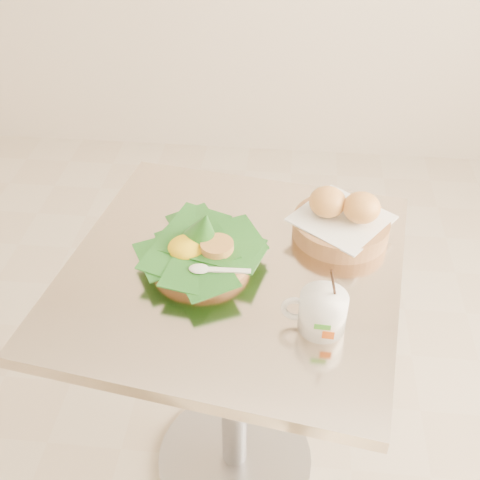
# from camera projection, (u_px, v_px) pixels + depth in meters

# --- Properties ---
(floor) EXTENTS (3.60, 3.60, 0.00)m
(floor) POSITION_uv_depth(u_px,v_px,m) (196.00, 456.00, 1.76)
(floor) COLOR beige
(floor) RESTS_ON ground
(cafe_table) EXTENTS (0.80, 0.80, 0.75)m
(cafe_table) POSITION_uv_depth(u_px,v_px,m) (234.00, 337.00, 1.42)
(cafe_table) COLOR gray
(cafe_table) RESTS_ON floor
(rice_basket) EXTENTS (0.26, 0.26, 0.13)m
(rice_basket) POSITION_uv_depth(u_px,v_px,m) (201.00, 247.00, 1.27)
(rice_basket) COLOR #B27F4C
(rice_basket) RESTS_ON cafe_table
(bread_basket) EXTENTS (0.26, 0.26, 0.11)m
(bread_basket) POSITION_uv_depth(u_px,v_px,m) (342.00, 220.00, 1.34)
(bread_basket) COLOR #B27F4C
(bread_basket) RESTS_ON cafe_table
(coffee_mug) EXTENTS (0.12, 0.09, 0.16)m
(coffee_mug) POSITION_uv_depth(u_px,v_px,m) (321.00, 311.00, 1.12)
(coffee_mug) COLOR white
(coffee_mug) RESTS_ON cafe_table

